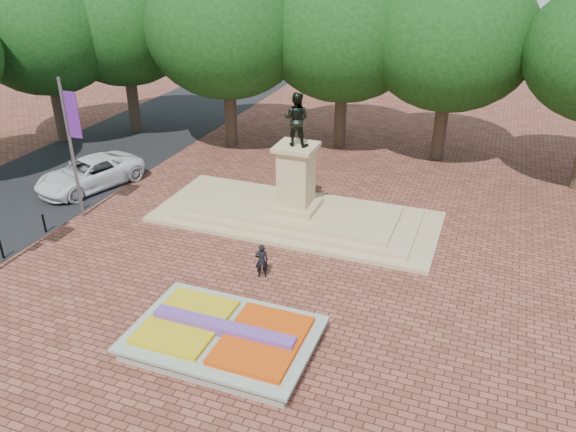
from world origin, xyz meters
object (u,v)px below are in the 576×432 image
(flower_bed, at_px, (224,337))
(van, at_px, (89,174))
(pedestrian, at_px, (262,261))
(monument, at_px, (296,203))

(flower_bed, xyz_separation_m, van, (-13.17, 9.61, 0.46))
(pedestrian, bearing_deg, flower_bed, 68.74)
(monument, relative_size, van, 2.33)
(van, bearing_deg, flower_bed, -17.19)
(monument, bearing_deg, pedestrian, -84.79)
(flower_bed, distance_m, monument, 10.07)
(pedestrian, bearing_deg, monument, -112.70)
(monument, height_order, pedestrian, monument)
(flower_bed, distance_m, van, 16.31)
(monument, xyz_separation_m, pedestrian, (0.50, -5.48, -0.12))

